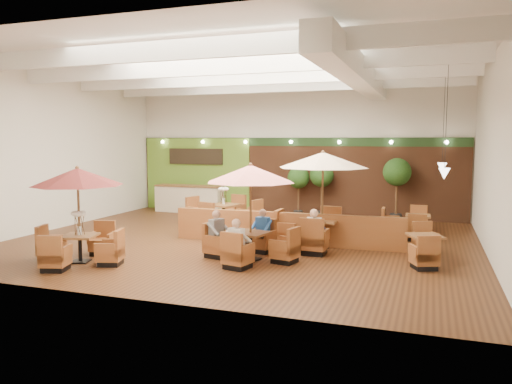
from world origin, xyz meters
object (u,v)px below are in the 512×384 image
at_px(table_4, 425,248).
at_px(diner_3, 314,227).
at_px(booth_divider, 285,228).
at_px(table_2, 320,178).
at_px(table_3, 224,214).
at_px(topiary_1, 322,177).
at_px(table_5, 410,225).
at_px(table_0, 78,197).
at_px(diner_2, 218,229).
at_px(service_counter, 189,199).
at_px(diner_0, 238,238).
at_px(diner_4, 314,227).
at_px(table_1, 251,194).
at_px(topiary_2, 397,175).
at_px(diner_1, 262,226).
at_px(topiary_0, 298,180).

height_order(table_4, diner_3, diner_3).
relative_size(booth_divider, diner_3, 8.79).
relative_size(table_2, table_3, 0.98).
bearing_deg(topiary_1, table_2, -78.62).
relative_size(table_3, table_5, 1.25).
bearing_deg(table_0, table_4, 3.90).
xyz_separation_m(topiary_1, diner_2, (-1.23, -7.47, -0.89)).
xyz_separation_m(service_counter, table_0, (1.44, -8.96, 1.11)).
relative_size(table_3, diner_0, 3.73).
relative_size(service_counter, diner_4, 3.72).
distance_m(booth_divider, table_3, 3.79).
distance_m(table_1, table_3, 5.39).
height_order(table_1, topiary_2, table_1).
height_order(topiary_2, diner_4, topiary_2).
bearing_deg(diner_4, table_5, 55.69).
xyz_separation_m(booth_divider, topiary_2, (2.86, 5.30, 1.34)).
bearing_deg(table_3, diner_4, -22.49).
height_order(booth_divider, table_0, table_0).
distance_m(diner_0, diner_1, 1.86).
bearing_deg(table_5, topiary_1, 142.80).
relative_size(table_1, diner_1, 3.43).
bearing_deg(table_4, diner_4, 160.04).
bearing_deg(diner_3, service_counter, 142.94).
relative_size(table_1, diner_3, 3.24).
height_order(table_5, diner_4, diner_4).
height_order(table_1, table_4, table_1).
relative_size(topiary_1, diner_1, 2.93).
bearing_deg(topiary_1, diner_1, -92.62).
relative_size(table_5, diner_0, 2.99).
bearing_deg(diner_1, booth_divider, -96.10).
bearing_deg(diner_0, table_5, 74.10).
xyz_separation_m(table_5, diner_2, (-4.73, -4.95, 0.44)).
bearing_deg(diner_1, table_1, 98.68).
distance_m(table_4, topiary_0, 7.94).
xyz_separation_m(table_0, topiary_2, (7.24, 9.16, 0.13)).
bearing_deg(service_counter, table_5, -14.05).
relative_size(table_3, diner_3, 3.63).
relative_size(table_1, topiary_1, 1.17).
distance_m(table_4, diner_0, 4.92).
relative_size(table_3, diner_4, 3.59).
relative_size(topiary_2, diner_0, 3.15).
relative_size(topiary_1, diner_4, 2.74).
xyz_separation_m(topiary_1, diner_1, (-0.30, -6.54, -0.91)).
xyz_separation_m(topiary_1, diner_0, (-0.30, -8.41, -0.90)).
xyz_separation_m(table_5, topiary_1, (-3.49, 2.52, 1.32)).
height_order(table_0, diner_2, table_0).
distance_m(booth_divider, diner_2, 2.52).
bearing_deg(table_0, table_1, 6.31).
bearing_deg(topiary_2, diner_0, -110.78).
relative_size(booth_divider, table_1, 2.71).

